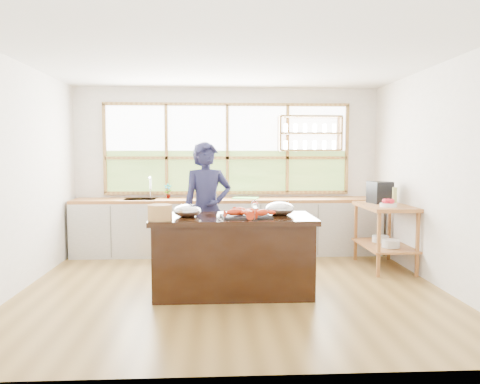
{
  "coord_description": "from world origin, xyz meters",
  "views": [
    {
      "loc": [
        -0.2,
        -5.53,
        1.61
      ],
      "look_at": [
        0.1,
        0.15,
        1.15
      ],
      "focal_mm": 35.0,
      "sensor_mm": 36.0,
      "label": 1
    }
  ],
  "objects": [
    {
      "name": "ground_plane",
      "position": [
        0.0,
        0.0,
        0.0
      ],
      "size": [
        5.0,
        5.0,
        0.0
      ],
      "primitive_type": "plane",
      "color": "olive"
    },
    {
      "name": "room_shell",
      "position": [
        0.02,
        0.51,
        1.75
      ],
      "size": [
        5.02,
        4.52,
        2.71
      ],
      "color": "white",
      "rests_on": "ground_plane"
    },
    {
      "name": "back_counter",
      "position": [
        -0.02,
        1.94,
        0.45
      ],
      "size": [
        4.9,
        0.63,
        0.9
      ],
      "color": "beige",
      "rests_on": "ground_plane"
    },
    {
      "name": "right_shelf_unit",
      "position": [
        2.19,
        0.89,
        0.6
      ],
      "size": [
        0.62,
        1.1,
        0.9
      ],
      "color": "#A16E2C",
      "rests_on": "ground_plane"
    },
    {
      "name": "island",
      "position": [
        0.0,
        -0.2,
        0.45
      ],
      "size": [
        1.85,
        0.9,
        0.9
      ],
      "color": "black",
      "rests_on": "ground_plane"
    },
    {
      "name": "cook",
      "position": [
        -0.31,
        0.5,
        0.88
      ],
      "size": [
        0.73,
        0.56,
        1.77
      ],
      "primitive_type": "imported",
      "rotation": [
        0.0,
        0.0,
        0.23
      ],
      "color": "#1C1D3D",
      "rests_on": "ground_plane"
    },
    {
      "name": "potted_plant",
      "position": [
        -0.96,
        2.0,
        1.02
      ],
      "size": [
        0.14,
        0.1,
        0.24
      ],
      "primitive_type": "imported",
      "rotation": [
        0.0,
        0.0,
        0.11
      ],
      "color": "slate",
      "rests_on": "back_counter"
    },
    {
      "name": "cutting_board",
      "position": [
        0.28,
        1.94,
        0.91
      ],
      "size": [
        0.46,
        0.39,
        0.01
      ],
      "primitive_type": "cube",
      "rotation": [
        0.0,
        0.0,
        -0.25
      ],
      "color": "#52B244",
      "rests_on": "back_counter"
    },
    {
      "name": "espresso_machine",
      "position": [
        2.19,
        1.12,
        1.06
      ],
      "size": [
        0.33,
        0.35,
        0.32
      ],
      "primitive_type": "cube",
      "rotation": [
        0.0,
        0.0,
        0.22
      ],
      "color": "black",
      "rests_on": "right_shelf_unit"
    },
    {
      "name": "wine_bottle",
      "position": [
        2.24,
        0.69,
        1.03
      ],
      "size": [
        0.08,
        0.08,
        0.26
      ],
      "primitive_type": "cylinder",
      "rotation": [
        0.0,
        0.0,
        -0.15
      ],
      "color": "tan",
      "rests_on": "right_shelf_unit"
    },
    {
      "name": "fruit_bowl",
      "position": [
        2.14,
        0.65,
        0.95
      ],
      "size": [
        0.23,
        0.23,
        0.11
      ],
      "color": "silver",
      "rests_on": "right_shelf_unit"
    },
    {
      "name": "slate_board",
      "position": [
        0.14,
        -0.27,
        0.91
      ],
      "size": [
        0.59,
        0.46,
        0.02
      ],
      "primitive_type": "cube",
      "rotation": [
        0.0,
        0.0,
        0.12
      ],
      "color": "black",
      "rests_on": "island"
    },
    {
      "name": "lobster_pile",
      "position": [
        0.16,
        -0.3,
        0.96
      ],
      "size": [
        0.52,
        0.48,
        0.08
      ],
      "color": "#C63401",
      "rests_on": "slate_board"
    },
    {
      "name": "mixing_bowl_left",
      "position": [
        -0.52,
        -0.2,
        0.97
      ],
      "size": [
        0.31,
        0.31,
        0.15
      ],
      "primitive_type": "ellipsoid",
      "color": "#B1B3B9",
      "rests_on": "island"
    },
    {
      "name": "mixing_bowl_right",
      "position": [
        0.55,
        -0.11,
        0.97
      ],
      "size": [
        0.34,
        0.34,
        0.16
      ],
      "primitive_type": "ellipsoid",
      "color": "#B1B3B9",
      "rests_on": "island"
    },
    {
      "name": "wine_glass",
      "position": [
        0.22,
        -0.55,
        1.06
      ],
      "size": [
        0.08,
        0.08,
        0.22
      ],
      "color": "white",
      "rests_on": "island"
    },
    {
      "name": "wicker_basket",
      "position": [
        -0.8,
        -0.48,
        0.98
      ],
      "size": [
        0.26,
        0.26,
        0.17
      ],
      "primitive_type": "cylinder",
      "color": "#B17748",
      "rests_on": "island"
    },
    {
      "name": "parchment_roll",
      "position": [
        -0.83,
        -0.1,
        0.94
      ],
      "size": [
        0.12,
        0.31,
        0.08
      ],
      "primitive_type": "cylinder",
      "rotation": [
        1.57,
        0.0,
        -0.13
      ],
      "color": "white",
      "rests_on": "island"
    }
  ]
}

